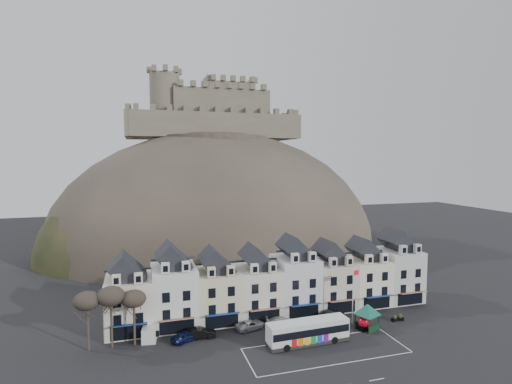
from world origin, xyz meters
The scene contains 21 objects.
ground centered at (0.00, 0.00, 0.00)m, with size 300.00×300.00×0.00m, color black.
coach_bay_markings centered at (2.00, 1.25, 0.00)m, with size 22.00×7.50×0.01m, color silver.
townhouse_terrace centered at (0.15, 15.97, 5.30)m, with size 54.40×9.35×11.80m.
castle_hill centered at (1.25, 68.95, 0.11)m, with size 100.00×76.00×68.00m.
castle centered at (0.51, 75.93, 40.19)m, with size 50.20×22.20×22.00m.
tree_left_far centered at (-29.00, 10.50, 6.90)m, with size 3.61×3.61×8.24m.
tree_left_mid centered at (-26.00, 10.50, 7.24)m, with size 3.78×3.78×8.64m.
tree_left_near centered at (-23.00, 10.50, 6.55)m, with size 3.43×3.43×7.84m.
bus centered at (0.47, 3.89, 1.85)m, with size 11.94×3.22×3.34m.
bus_shelter centered at (11.13, 5.68, 3.07)m, with size 5.75×5.75×3.96m.
red_buoy centered at (10.37, 5.52, 1.05)m, with size 1.65×1.65×2.05m.
flagpole centered at (10.20, 8.31, 4.98)m, with size 1.22×0.42×8.73m.
white_van centered at (-20.86, 12.00, 1.02)m, with size 2.56×4.70×2.04m.
planter_west centered at (17.00, 7.00, 0.49)m, with size 1.12×0.77×1.02m.
planter_east centered at (18.00, 7.00, 0.54)m, with size 1.23×0.83×1.12m.
car_navy centered at (-16.00, 9.50, 0.74)m, with size 1.74×4.33×1.48m, color #0C123C.
car_black centered at (-13.86, 9.86, 0.76)m, with size 1.61×4.63×1.53m, color black.
car_silver centered at (-5.92, 10.76, 0.68)m, with size 2.26×4.82×1.36m, color #AAACB1.
car_white centered at (-1.09, 10.40, 0.71)m, with size 1.99×4.91×1.42m, color #BDBDBD.
car_maroon centered at (4.80, 9.50, 0.72)m, with size 1.71×4.25×1.45m, color #5A1305.
car_charcoal centered at (7.87, 10.84, 0.69)m, with size 1.46×4.19×1.38m, color black.
Camera 1 is at (-22.12, -46.14, 26.17)m, focal length 28.00 mm.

